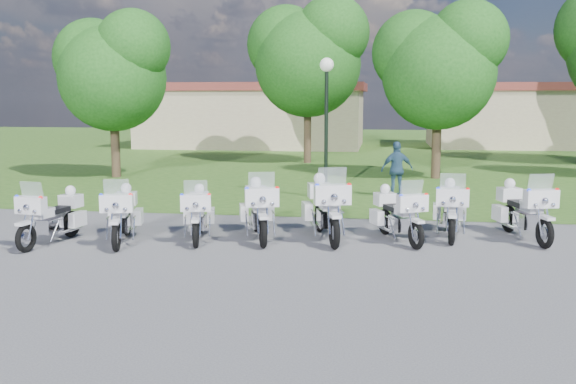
# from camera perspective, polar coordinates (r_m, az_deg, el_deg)

# --- Properties ---
(ground) EXTENTS (100.00, 100.00, 0.00)m
(ground) POSITION_cam_1_polar(r_m,az_deg,el_deg) (14.40, -1.62, -4.42)
(ground) COLOR #505055
(ground) RESTS_ON ground
(grass_lawn) EXTENTS (100.00, 48.00, 0.01)m
(grass_lawn) POSITION_cam_1_polar(r_m,az_deg,el_deg) (41.02, 5.01, 3.91)
(grass_lawn) COLOR #2C561B
(grass_lawn) RESTS_ON ground
(motorcycle_0) EXTENTS (0.90, 2.17, 1.46)m
(motorcycle_0) POSITION_cam_1_polar(r_m,az_deg,el_deg) (15.05, -20.18, -2.00)
(motorcycle_0) COLOR black
(motorcycle_0) RESTS_ON ground
(motorcycle_1) EXTENTS (1.09, 2.20, 1.50)m
(motorcycle_1) POSITION_cam_1_polar(r_m,az_deg,el_deg) (14.70, -14.51, -1.91)
(motorcycle_1) COLOR black
(motorcycle_1) RESTS_ON ground
(motorcycle_2) EXTENTS (1.01, 2.11, 1.44)m
(motorcycle_2) POSITION_cam_1_polar(r_m,az_deg,el_deg) (14.67, -8.00, -1.85)
(motorcycle_2) COLOR black
(motorcycle_2) RESTS_ON ground
(motorcycle_3) EXTENTS (1.21, 2.35, 1.62)m
(motorcycle_3) POSITION_cam_1_polar(r_m,az_deg,el_deg) (14.63, -2.62, -1.51)
(motorcycle_3) COLOR black
(motorcycle_3) RESTS_ON ground
(motorcycle_4) EXTENTS (1.28, 2.51, 1.72)m
(motorcycle_4) POSITION_cam_1_polar(r_m,az_deg,el_deg) (14.59, 3.34, -1.36)
(motorcycle_4) COLOR black
(motorcycle_4) RESTS_ON ground
(motorcycle_5) EXTENTS (1.28, 2.02, 1.46)m
(motorcycle_5) POSITION_cam_1_polar(r_m,az_deg,el_deg) (14.59, 9.71, -1.92)
(motorcycle_5) COLOR black
(motorcycle_5) RESTS_ON ground
(motorcycle_6) EXTENTS (0.83, 2.32, 1.55)m
(motorcycle_6) POSITION_cam_1_polar(r_m,az_deg,el_deg) (15.31, 14.24, -1.42)
(motorcycle_6) COLOR black
(motorcycle_6) RESTS_ON ground
(motorcycle_7) EXTENTS (1.16, 2.30, 1.58)m
(motorcycle_7) POSITION_cam_1_polar(r_m,az_deg,el_deg) (15.52, 20.20, -1.51)
(motorcycle_7) COLOR black
(motorcycle_7) RESTS_ON ground
(lamp_post) EXTENTS (0.44, 0.44, 4.42)m
(lamp_post) POSITION_cam_1_polar(r_m,az_deg,el_deg) (20.33, 3.44, 8.73)
(lamp_post) COLOR black
(lamp_post) RESTS_ON ground
(tree_0) EXTENTS (4.94, 4.22, 6.59)m
(tree_0) POSITION_cam_1_polar(r_m,az_deg,el_deg) (26.75, -15.40, 10.60)
(tree_0) COLOR #38281C
(tree_0) RESTS_ON ground
(tree_1) EXTENTS (5.98, 5.10, 7.97)m
(tree_1) POSITION_cam_1_polar(r_m,az_deg,el_deg) (31.56, 1.70, 12.18)
(tree_1) COLOR #38281C
(tree_1) RESTS_ON ground
(tree_2) EXTENTS (5.16, 4.40, 6.88)m
(tree_2) POSITION_cam_1_polar(r_m,az_deg,el_deg) (26.08, 13.19, 11.17)
(tree_2) COLOR #38281C
(tree_2) RESTS_ON ground
(building_west) EXTENTS (14.56, 8.32, 4.10)m
(building_west) POSITION_cam_1_polar(r_m,az_deg,el_deg) (42.68, -2.99, 6.88)
(building_west) COLOR tan
(building_west) RESTS_ON ground
(building_east) EXTENTS (11.44, 7.28, 4.10)m
(building_east) POSITION_cam_1_polar(r_m,az_deg,el_deg) (44.66, 19.62, 6.48)
(building_east) COLOR tan
(building_east) RESTS_ON ground
(bystander_c) EXTENTS (1.13, 0.73, 1.79)m
(bystander_c) POSITION_cam_1_polar(r_m,az_deg,el_deg) (20.89, 9.66, 1.97)
(bystander_c) COLOR #2F5272
(bystander_c) RESTS_ON ground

